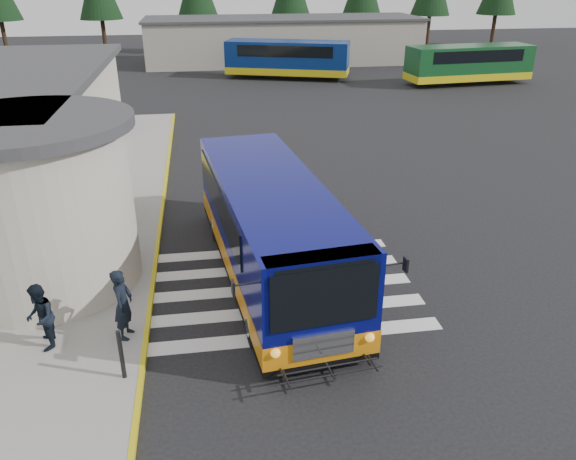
{
  "coord_description": "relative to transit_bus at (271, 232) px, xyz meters",
  "views": [
    {
      "loc": [
        -2.31,
        -14.76,
        8.48
      ],
      "look_at": [
        -0.1,
        -0.5,
        1.72
      ],
      "focal_mm": 35.0,
      "sensor_mm": 36.0,
      "label": 1
    }
  ],
  "objects": [
    {
      "name": "depot_building",
      "position": [
        6.52,
        41.99,
        0.67
      ],
      "size": [
        26.4,
        8.4,
        4.2
      ],
      "color": "gray",
      "rests_on": "ground"
    },
    {
      "name": "transit_bus",
      "position": [
        0.0,
        0.0,
        0.0
      ],
      "size": [
        4.38,
        10.91,
        3.01
      ],
      "rotation": [
        0.0,
        0.0,
        0.11
      ],
      "color": "#070B5B",
      "rests_on": "ground"
    },
    {
      "name": "pedestrian_b",
      "position": [
        -5.87,
        -2.9,
        -0.44
      ],
      "size": [
        0.79,
        0.93,
        1.69
      ],
      "primitive_type": "imported",
      "rotation": [
        0.0,
        0.0,
        -1.37
      ],
      "color": "black",
      "rests_on": "sidewalk"
    },
    {
      "name": "sidewalk",
      "position": [
        -8.48,
        3.99,
        -1.37
      ],
      "size": [
        10.0,
        34.0,
        0.15
      ],
      "primitive_type": "cube",
      "color": "gray",
      "rests_on": "ground"
    },
    {
      "name": "bollard",
      "position": [
        -3.88,
        -4.33,
        -0.68
      ],
      "size": [
        0.1,
        0.1,
        1.23
      ],
      "primitive_type": "cylinder",
      "color": "black",
      "rests_on": "sidewalk"
    },
    {
      "name": "ground",
      "position": [
        0.52,
        -0.01,
        -1.44
      ],
      "size": [
        140.0,
        140.0,
        0.0
      ],
      "primitive_type": "plane",
      "color": "black",
      "rests_on": "ground"
    },
    {
      "name": "pedestrian_a",
      "position": [
        -3.98,
        -2.74,
        -0.36
      ],
      "size": [
        0.58,
        0.76,
        1.85
      ],
      "primitive_type": "imported",
      "rotation": [
        0.0,
        0.0,
        1.35
      ],
      "color": "black",
      "rests_on": "sidewalk"
    },
    {
      "name": "curb_strip",
      "position": [
        -3.53,
        3.99,
        -1.36
      ],
      "size": [
        0.12,
        34.0,
        0.16
      ],
      "primitive_type": "cube",
      "color": "gold",
      "rests_on": "ground"
    },
    {
      "name": "crosswalk",
      "position": [
        0.02,
        -0.81,
        -1.43
      ],
      "size": [
        8.0,
        5.35,
        0.01
      ],
      "color": "silver",
      "rests_on": "ground"
    },
    {
      "name": "far_bus_a",
      "position": [
        5.58,
        33.02,
        0.26
      ],
      "size": [
        10.5,
        6.0,
        2.61
      ],
      "rotation": [
        0.0,
        0.0,
        1.24
      ],
      "color": "navy",
      "rests_on": "ground"
    },
    {
      "name": "far_bus_b",
      "position": [
        19.41,
        28.33,
        0.22
      ],
      "size": [
        10.15,
        3.72,
        2.56
      ],
      "rotation": [
        0.0,
        0.0,
        1.67
      ],
      "color": "#11421D",
      "rests_on": "ground"
    }
  ]
}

